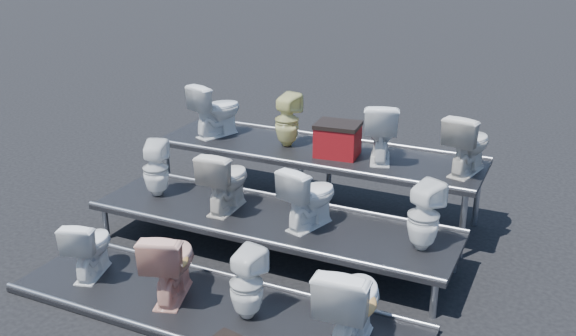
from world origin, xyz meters
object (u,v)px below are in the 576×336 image
at_px(toilet_4, 156,169).
at_px(toilet_5, 226,180).
at_px(toilet_8, 216,109).
at_px(toilet_11, 468,143).
at_px(red_crate, 338,141).
at_px(toilet_6, 309,196).
at_px(toilet_7, 424,216).
at_px(toilet_0, 90,246).
at_px(toilet_10, 381,131).
at_px(toilet_9, 287,120).
at_px(toilet_1, 171,262).
at_px(toilet_3, 351,303).
at_px(toilet_2, 247,284).

distance_m(toilet_4, toilet_5, 0.97).
distance_m(toilet_8, toilet_11, 3.34).
relative_size(toilet_5, red_crate, 1.42).
relative_size(toilet_6, toilet_7, 0.98).
bearing_deg(toilet_8, toilet_5, 145.45).
bearing_deg(toilet_5, red_crate, -127.82).
xyz_separation_m(toilet_6, toilet_8, (-1.93, 1.30, 0.41)).
bearing_deg(toilet_6, toilet_11, -120.29).
xyz_separation_m(toilet_0, toilet_10, (2.32, 2.60, 0.83)).
height_order(toilet_0, toilet_10, toilet_10).
height_order(toilet_5, toilet_9, toilet_9).
relative_size(toilet_0, toilet_9, 0.96).
bearing_deg(toilet_1, toilet_5, -102.25).
bearing_deg(toilet_1, toilet_11, -149.33).
xyz_separation_m(toilet_3, toilet_6, (-0.95, 1.30, 0.32)).
distance_m(toilet_1, toilet_9, 2.71).
distance_m(toilet_7, toilet_8, 3.46).
xyz_separation_m(toilet_2, red_crate, (-0.08, 2.52, 0.63)).
height_order(toilet_8, red_crate, toilet_8).
distance_m(toilet_0, toilet_3, 2.90).
distance_m(toilet_9, toilet_10, 1.25).
xyz_separation_m(toilet_1, toilet_4, (-1.09, 1.30, 0.36)).
xyz_separation_m(toilet_4, toilet_9, (1.14, 1.30, 0.40)).
xyz_separation_m(toilet_4, red_crate, (1.87, 1.22, 0.24)).
distance_m(toilet_7, toilet_11, 1.37).
height_order(toilet_1, toilet_11, toilet_11).
distance_m(toilet_10, toilet_11, 1.04).
bearing_deg(toilet_4, toilet_10, -169.97).
relative_size(toilet_7, toilet_10, 0.99).
xyz_separation_m(toilet_9, toilet_10, (1.25, 0.00, 0.02)).
relative_size(toilet_5, toilet_7, 1.02).
xyz_separation_m(toilet_1, red_crate, (0.77, 2.52, 0.60)).
bearing_deg(toilet_11, toilet_6, 55.81).
bearing_deg(toilet_6, toilet_2, 103.76).
bearing_deg(toilet_3, toilet_6, -57.54).
distance_m(toilet_0, toilet_8, 2.73).
bearing_deg(toilet_9, toilet_11, -169.02).
bearing_deg(toilet_8, toilet_7, 178.86).
xyz_separation_m(toilet_5, toilet_7, (2.29, 0.00, -0.01)).
height_order(toilet_3, red_crate, red_crate).
relative_size(toilet_0, toilet_1, 0.86).
xyz_separation_m(toilet_0, toilet_4, (-0.06, 1.30, 0.41)).
height_order(toilet_6, red_crate, red_crate).
relative_size(toilet_9, red_crate, 1.34).
distance_m(toilet_3, toilet_8, 3.95).
distance_m(toilet_2, toilet_10, 2.76).
relative_size(toilet_3, toilet_7, 1.19).
bearing_deg(toilet_1, red_crate, -124.55).
distance_m(toilet_4, toilet_6, 2.02).
distance_m(toilet_1, toilet_6, 1.64).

